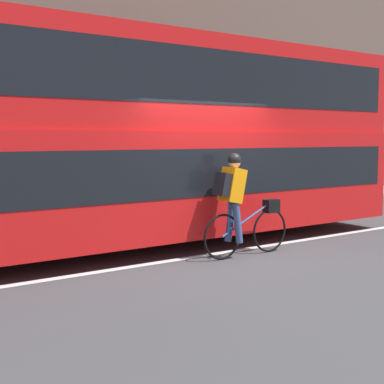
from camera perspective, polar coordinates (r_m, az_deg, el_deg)
The scene contains 7 objects.
ground_plane at distance 8.72m, azimuth 2.38°, elevation -6.91°, with size 80.00×80.00×0.00m, color #424244.
road_center_line at distance 8.85m, azimuth 1.75°, elevation -6.70°, with size 50.00×0.14×0.01m, color silver.
sidewalk_curb at distance 12.91m, azimuth -10.94°, elevation -2.62°, with size 60.00×1.75×0.10m.
building_facade at distance 13.96m, azimuth -13.09°, elevation 16.35°, with size 60.00×0.30×9.02m.
bus at distance 9.10m, azimuth -8.85°, elevation 6.21°, with size 11.46×2.60×3.60m.
cyclist_on_bike at distance 8.57m, azimuth 5.01°, elevation -1.05°, with size 1.74×0.32×1.68m.
street_sign_post at distance 12.26m, azimuth -15.99°, elevation 3.73°, with size 0.36×0.09×2.54m.
Camera 1 is at (-5.15, -6.77, 1.92)m, focal length 50.00 mm.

